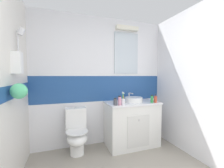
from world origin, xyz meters
TOP-DOWN VIEW (x-y plane):
  - wall_back_tiled at (0.01, 2.45)m, footprint 3.20×0.20m
  - wall_right_plain at (1.35, 1.20)m, footprint 0.10×3.48m
  - vanity_cabinet at (0.52, 2.12)m, footprint 1.00×0.58m
  - sink_basin at (0.56, 2.12)m, footprint 0.34×0.39m
  - toilet at (-0.52, 2.16)m, footprint 0.37×0.50m
  - toothbrush_cup at (0.26, 1.94)m, footprint 0.07×0.07m
  - soap_dispenser at (0.92, 1.92)m, footprint 0.06×0.06m
  - mouthwash_bottle at (0.19, 1.92)m, footprint 0.06×0.06m
  - lotion_bottle_short at (0.11, 1.93)m, footprint 0.06×0.06m
  - deodorant_spray_can at (0.84, 1.92)m, footprint 0.05×0.05m

SIDE VIEW (x-z plane):
  - toilet at x=-0.52m, z-range -0.03..0.76m
  - vanity_cabinet at x=0.52m, z-range 0.00..0.85m
  - sink_basin at x=0.56m, z-range 0.82..0.98m
  - lotion_bottle_short at x=0.11m, z-range 0.85..0.97m
  - toothbrush_cup at x=0.26m, z-range 0.80..1.02m
  - soap_dispenser at x=0.92m, z-range 0.83..0.99m
  - deodorant_spray_can at x=0.84m, z-range 0.85..0.99m
  - mouthwash_bottle at x=0.19m, z-range 0.85..1.01m
  - wall_right_plain at x=1.35m, z-range 0.00..2.50m
  - wall_back_tiled at x=0.01m, z-range 0.01..2.51m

